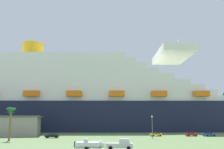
% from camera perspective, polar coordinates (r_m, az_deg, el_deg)
% --- Properties ---
extents(ground_plane, '(600.00, 600.00, 0.00)m').
position_cam_1_polar(ground_plane, '(107.05, -4.93, -13.59)').
color(ground_plane, '#567042').
extents(cruise_ship, '(229.60, 58.51, 61.72)m').
position_cam_1_polar(cruise_ship, '(149.40, -8.58, -5.96)').
color(cruise_ship, '#191E38').
rests_on(cruise_ship, ground_plane).
extents(pickup_truck, '(5.91, 3.25, 2.20)m').
position_cam_1_polar(pickup_truck, '(54.25, 1.98, -15.60)').
color(pickup_truck, silver).
rests_on(pickup_truck, ground_plane).
extents(small_boat_on_trailer, '(7.30, 3.29, 2.15)m').
position_cam_1_polar(small_boat_on_trailer, '(55.01, -4.69, -15.58)').
color(small_boat_on_trailer, '#595960').
rests_on(small_boat_on_trailer, ground_plane).
extents(palm_tree, '(3.08, 3.03, 10.04)m').
position_cam_1_polar(palm_tree, '(83.80, -22.04, -8.35)').
color(palm_tree, brown).
rests_on(palm_tree, ground_plane).
extents(street_lamp, '(0.56, 0.56, 7.55)m').
position_cam_1_polar(street_lamp, '(85.51, 9.12, -10.97)').
color(street_lamp, slate).
rests_on(street_lamp, ground_plane).
extents(parked_car_blue_suv, '(4.74, 2.57, 1.58)m').
position_cam_1_polar(parked_car_blue_suv, '(105.14, 21.17, -12.55)').
color(parked_car_blue_suv, '#264C99').
rests_on(parked_car_blue_suv, ground_plane).
extents(parked_car_red_hatchback, '(4.40, 2.12, 1.58)m').
position_cam_1_polar(parked_car_red_hatchback, '(103.55, 17.54, -12.80)').
color(parked_car_red_hatchback, red).
rests_on(parked_car_red_hatchback, ground_plane).
extents(parked_car_yellow_taxi, '(4.74, 2.54, 1.58)m').
position_cam_1_polar(parked_car_yellow_taxi, '(100.87, 9.94, -13.20)').
color(parked_car_yellow_taxi, yellow).
rests_on(parked_car_yellow_taxi, ground_plane).
extents(parked_car_black_coupe, '(4.85, 2.46, 1.58)m').
position_cam_1_polar(parked_car_black_coupe, '(91.98, -13.45, -13.35)').
color(parked_car_black_coupe, black).
rests_on(parked_car_black_coupe, ground_plane).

